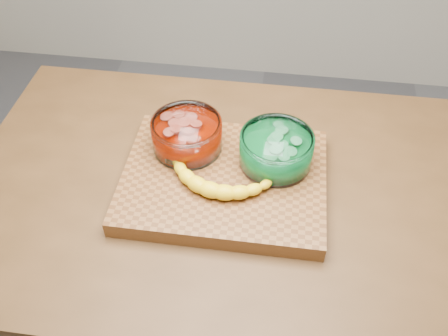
# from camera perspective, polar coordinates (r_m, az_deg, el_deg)

# --- Properties ---
(counter) EXTENTS (1.20, 0.80, 0.90)m
(counter) POSITION_cam_1_polar(r_m,az_deg,el_deg) (1.50, 0.00, -13.67)
(counter) COLOR #4A2E16
(counter) RESTS_ON ground
(cutting_board) EXTENTS (0.45, 0.35, 0.04)m
(cutting_board) POSITION_cam_1_polar(r_m,az_deg,el_deg) (1.12, 0.00, -1.42)
(cutting_board) COLOR brown
(cutting_board) RESTS_ON counter
(bowl_red) EXTENTS (0.16, 0.16, 0.08)m
(bowl_red) POSITION_cam_1_polar(r_m,az_deg,el_deg) (1.15, -4.25, 3.76)
(bowl_red) COLOR white
(bowl_red) RESTS_ON cutting_board
(bowl_green) EXTENTS (0.16, 0.16, 0.08)m
(bowl_green) POSITION_cam_1_polar(r_m,az_deg,el_deg) (1.11, 5.97, 2.04)
(bowl_green) COLOR white
(bowl_green) RESTS_ON cutting_board
(banana) EXTENTS (0.26, 0.14, 0.04)m
(banana) POSITION_cam_1_polar(r_m,az_deg,el_deg) (1.08, -0.57, -1.06)
(banana) COLOR yellow
(banana) RESTS_ON cutting_board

